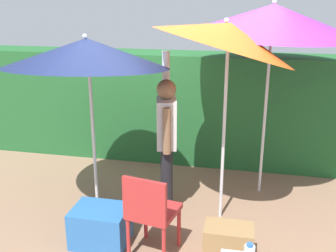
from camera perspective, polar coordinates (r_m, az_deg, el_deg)
ground_plane at (r=4.58m, az=-0.81°, el=-14.36°), size 24.00×24.00×0.00m
hedge_row at (r=6.13m, az=3.46°, el=2.67°), size 8.00×0.70×1.67m
umbrella_rainbow at (r=4.19m, az=8.53°, el=12.76°), size 1.59×1.55×2.50m
umbrella_orange at (r=4.35m, az=-11.62°, el=10.26°), size 1.78×1.80×2.13m
umbrella_yellow at (r=4.92m, az=14.89°, el=14.63°), size 2.04×2.03×2.44m
person_vendor at (r=4.54m, az=-0.23°, el=-1.53°), size 0.30×0.56×1.88m
chair_plastic at (r=3.88m, az=-2.52°, el=-12.07°), size 0.52×0.52×0.89m
cooler_box at (r=4.29m, az=-9.71°, el=-14.01°), size 0.57×0.43×0.40m
crate_cardboard at (r=4.00m, az=8.69°, el=-16.60°), size 0.47×0.30×0.39m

